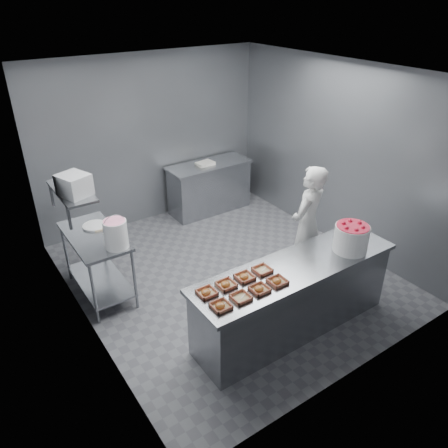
{
  "coord_description": "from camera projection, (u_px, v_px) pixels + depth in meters",
  "views": [
    {
      "loc": [
        -2.97,
        -4.26,
        3.65
      ],
      "look_at": [
        -0.2,
        -0.2,
        0.98
      ],
      "focal_mm": 35.0,
      "sensor_mm": 36.0,
      "label": 1
    }
  ],
  "objects": [
    {
      "name": "floor",
      "position": [
        228.0,
        274.0,
        6.31
      ],
      "size": [
        4.5,
        4.5,
        0.0
      ],
      "primitive_type": "plane",
      "color": "#4C4C51",
      "rests_on": "ground"
    },
    {
      "name": "ceiling",
      "position": [
        229.0,
        72.0,
        4.97
      ],
      "size": [
        4.5,
        4.5,
        0.0
      ],
      "primitive_type": "plane",
      "rotation": [
        3.14,
        0.0,
        0.0
      ],
      "color": "white",
      "rests_on": "wall_back"
    },
    {
      "name": "wall_back",
      "position": [
        152.0,
        140.0,
        7.27
      ],
      "size": [
        4.0,
        0.04,
        2.8
      ],
      "primitive_type": "cube",
      "color": "slate",
      "rests_on": "ground"
    },
    {
      "name": "wall_left",
      "position": [
        74.0,
        227.0,
        4.65
      ],
      "size": [
        0.04,
        4.5,
        2.8
      ],
      "primitive_type": "cube",
      "color": "slate",
      "rests_on": "ground"
    },
    {
      "name": "wall_right",
      "position": [
        336.0,
        155.0,
        6.62
      ],
      "size": [
        0.04,
        4.5,
        2.8
      ],
      "primitive_type": "cube",
      "color": "slate",
      "rests_on": "ground"
    },
    {
      "name": "service_counter",
      "position": [
        294.0,
        297.0,
        5.11
      ],
      "size": [
        2.6,
        0.7,
        0.9
      ],
      "color": "slate",
      "rests_on": "ground"
    },
    {
      "name": "prep_table",
      "position": [
        97.0,
        256.0,
        5.64
      ],
      "size": [
        0.6,
        1.2,
        0.9
      ],
      "color": "slate",
      "rests_on": "ground"
    },
    {
      "name": "back_counter",
      "position": [
        209.0,
        187.0,
        7.91
      ],
      "size": [
        1.5,
        0.6,
        0.9
      ],
      "color": "slate",
      "rests_on": "ground"
    },
    {
      "name": "wall_shelf",
      "position": [
        71.0,
        191.0,
        5.1
      ],
      "size": [
        0.35,
        0.9,
        0.03
      ],
      "primitive_type": "cube",
      "color": "slate",
      "rests_on": "wall_left"
    },
    {
      "name": "tray_0",
      "position": [
        221.0,
        306.0,
        4.24
      ],
      "size": [
        0.19,
        0.18,
        0.06
      ],
      "color": "tan",
      "rests_on": "service_counter"
    },
    {
      "name": "tray_1",
      "position": [
        241.0,
        297.0,
        4.36
      ],
      "size": [
        0.19,
        0.18,
        0.04
      ],
      "color": "tan",
      "rests_on": "service_counter"
    },
    {
      "name": "tray_2",
      "position": [
        259.0,
        289.0,
        4.48
      ],
      "size": [
        0.19,
        0.18,
        0.06
      ],
      "color": "tan",
      "rests_on": "service_counter"
    },
    {
      "name": "tray_3",
      "position": [
        277.0,
        281.0,
        4.6
      ],
      "size": [
        0.19,
        0.18,
        0.06
      ],
      "color": "tan",
      "rests_on": "service_counter"
    },
    {
      "name": "tray_4",
      "position": [
        207.0,
        292.0,
        4.43
      ],
      "size": [
        0.19,
        0.18,
        0.06
      ],
      "color": "tan",
      "rests_on": "service_counter"
    },
    {
      "name": "tray_5",
      "position": [
        226.0,
        284.0,
        4.55
      ],
      "size": [
        0.19,
        0.18,
        0.06
      ],
      "color": "tan",
      "rests_on": "service_counter"
    },
    {
      "name": "tray_6",
      "position": [
        245.0,
        277.0,
        4.66
      ],
      "size": [
        0.19,
        0.18,
        0.06
      ],
      "color": "tan",
      "rests_on": "service_counter"
    },
    {
      "name": "tray_7",
      "position": [
        262.0,
        270.0,
        4.79
      ],
      "size": [
        0.19,
        0.18,
        0.04
      ],
      "color": "tan",
      "rests_on": "service_counter"
    },
    {
      "name": "worker",
      "position": [
        307.0,
        226.0,
        5.83
      ],
      "size": [
        0.72,
        0.59,
        1.69
      ],
      "primitive_type": "imported",
      "rotation": [
        0.0,
        0.0,
        3.5
      ],
      "color": "white",
      "rests_on": "ground"
    },
    {
      "name": "strawberry_tub",
      "position": [
        351.0,
        237.0,
        5.1
      ],
      "size": [
        0.4,
        0.4,
        0.33
      ],
      "color": "white",
      "rests_on": "service_counter"
    },
    {
      "name": "glaze_bucket",
      "position": [
        116.0,
        233.0,
        5.16
      ],
      "size": [
        0.29,
        0.28,
        0.43
      ],
      "color": "white",
      "rests_on": "prep_table"
    },
    {
      "name": "bucket_lid",
      "position": [
        94.0,
        226.0,
        5.69
      ],
      "size": [
        0.38,
        0.38,
        0.02
      ],
      "primitive_type": "cylinder",
      "rotation": [
        0.0,
        0.0,
        0.3
      ],
      "color": "white",
      "rests_on": "prep_table"
    },
    {
      "name": "rag",
      "position": [
        100.0,
        228.0,
        5.62
      ],
      "size": [
        0.15,
        0.14,
        0.02
      ],
      "primitive_type": "cube",
      "rotation": [
        0.0,
        0.0,
        -0.14
      ],
      "color": "#CCB28C",
      "rests_on": "prep_table"
    },
    {
      "name": "appliance",
      "position": [
        74.0,
        185.0,
        4.91
      ],
      "size": [
        0.38,
        0.41,
        0.25
      ],
      "primitive_type": "cube",
      "rotation": [
        0.0,
        0.0,
        0.34
      ],
      "color": "gray",
      "rests_on": "wall_shelf"
    },
    {
      "name": "paper_stack",
      "position": [
        205.0,
        163.0,
        7.65
      ],
      "size": [
        0.3,
        0.23,
        0.05
      ],
      "primitive_type": "cube",
      "rotation": [
        0.0,
        0.0,
        0.02
      ],
      "color": "silver",
      "rests_on": "back_counter"
    }
  ]
}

